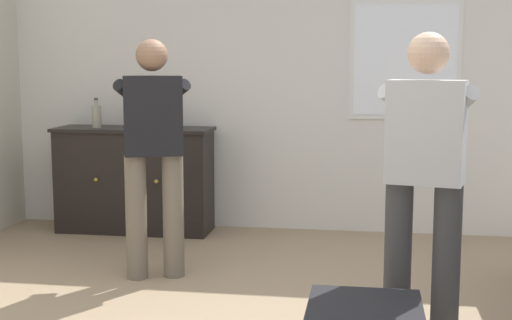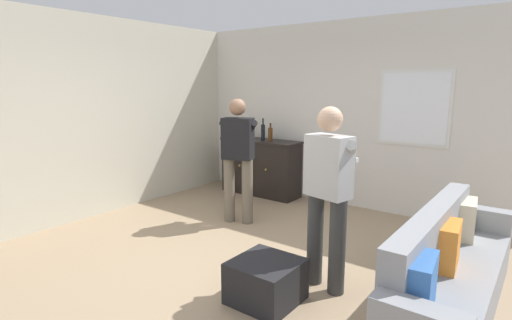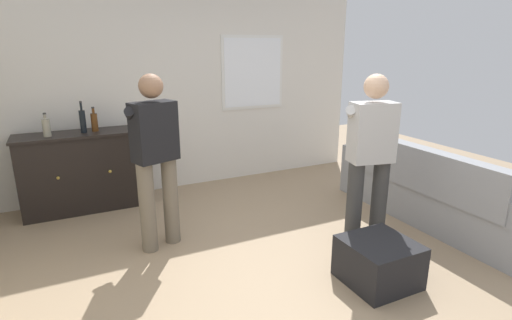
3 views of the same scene
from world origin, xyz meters
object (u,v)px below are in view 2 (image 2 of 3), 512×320
(couch, at_px, (450,276))
(bottle_wine_green, at_px, (263,132))
(person_standing_right, at_px, (328,190))
(bottle_liquor_amber, at_px, (270,134))
(ottoman, at_px, (266,281))
(sideboard_cabinet, at_px, (261,167))
(bottle_spirits_clear, at_px, (244,132))
(person_standing_left, at_px, (238,155))

(couch, relative_size, bottle_wine_green, 6.66)
(couch, bearing_deg, person_standing_right, -170.13)
(bottle_liquor_amber, relative_size, person_standing_right, 0.17)
(couch, xyz_separation_m, bottle_liquor_amber, (-3.21, 2.07, 0.71))
(bottle_wine_green, bearing_deg, ottoman, -53.63)
(couch, relative_size, bottle_liquor_amber, 8.49)
(couch, xyz_separation_m, sideboard_cabinet, (-3.39, 2.05, 0.13))
(bottle_spirits_clear, bearing_deg, bottle_wine_green, 6.35)
(couch, distance_m, person_standing_left, 2.96)
(sideboard_cabinet, xyz_separation_m, bottle_liquor_amber, (0.18, 0.02, 0.58))
(ottoman, relative_size, person_standing_right, 0.33)
(bottle_wine_green, xyz_separation_m, person_standing_left, (0.53, -1.30, -0.14))
(sideboard_cabinet, distance_m, person_standing_right, 3.29)
(ottoman, bearing_deg, person_standing_right, 60.51)
(bottle_liquor_amber, height_order, ottoman, bottle_liquor_amber)
(couch, bearing_deg, bottle_liquor_amber, 147.24)
(person_standing_left, bearing_deg, bottle_wine_green, 112.31)
(couch, bearing_deg, ottoman, -151.62)
(bottle_liquor_amber, distance_m, person_standing_left, 1.40)
(bottle_liquor_amber, bearing_deg, couch, -32.76)
(sideboard_cabinet, height_order, bottle_wine_green, bottle_wine_green)
(ottoman, bearing_deg, couch, 28.38)
(bottle_wine_green, distance_m, bottle_spirits_clear, 0.38)
(sideboard_cabinet, distance_m, bottle_spirits_clear, 0.66)
(sideboard_cabinet, bearing_deg, person_standing_right, -43.07)
(bottle_wine_green, relative_size, bottle_liquor_amber, 1.28)
(bottle_spirits_clear, relative_size, person_standing_left, 0.16)
(bottle_wine_green, relative_size, person_standing_right, 0.22)
(bottle_liquor_amber, bearing_deg, person_standing_left, -73.01)
(bottle_spirits_clear, height_order, person_standing_left, person_standing_left)
(couch, relative_size, bottle_spirits_clear, 9.17)
(couch, height_order, sideboard_cabinet, sideboard_cabinet)
(couch, height_order, ottoman, couch)
(bottle_liquor_amber, xyz_separation_m, person_standing_left, (0.41, -1.34, -0.12))
(couch, distance_m, sideboard_cabinet, 3.96)
(sideboard_cabinet, xyz_separation_m, person_standing_left, (0.59, -1.32, 0.46))
(bottle_wine_green, bearing_deg, bottle_liquor_amber, 15.98)
(sideboard_cabinet, bearing_deg, bottle_spirits_clear, -169.73)
(bottle_liquor_amber, height_order, person_standing_right, person_standing_right)
(bottle_wine_green, bearing_deg, bottle_spirits_clear, -173.65)
(bottle_spirits_clear, relative_size, ottoman, 0.48)
(bottle_wine_green, height_order, person_standing_right, person_standing_right)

